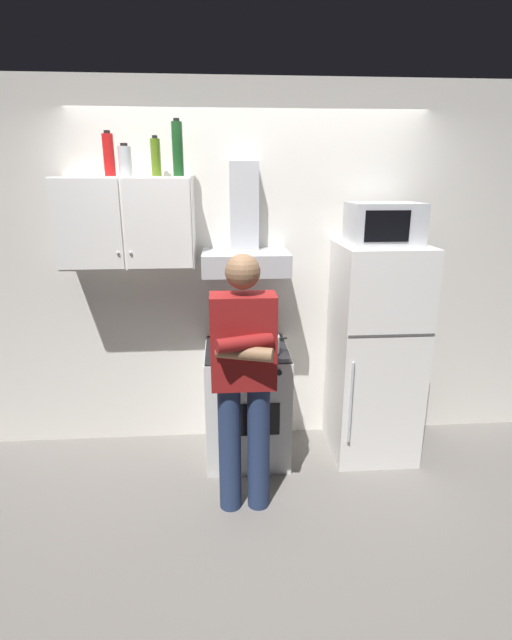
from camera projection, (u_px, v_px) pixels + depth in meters
The scene contains 13 objects.
ground_plane at pixel (256, 471), 3.38m from camera, with size 7.00×7.00×0.00m, color slate.
back_wall_tiled at pixel (250, 272), 3.56m from camera, with size 4.80×0.10×2.70m, color silver.
upper_cabinet at pixel (127, 222), 3.17m from camera, with size 0.90×0.37×0.60m.
stove_oven at pixel (247, 402), 3.49m from camera, with size 0.60×0.62×0.87m.
range_hood at pixel (245, 244), 3.27m from camera, with size 0.60×0.44×0.75m.
refrigerator at pixel (375, 353), 3.45m from camera, with size 0.60×0.62×1.60m.
microwave at pixel (384, 224), 3.20m from camera, with size 0.48×0.37×0.28m.
person_standing at pixel (244, 378), 2.77m from camera, with size 0.38×0.33×1.64m.
cooking_pot at pixel (266, 344), 3.24m from camera, with size 0.29×0.19×0.12m.
bottle_soda_red at pixel (109, 155), 3.06m from camera, with size 0.07×0.07×0.28m.
bottle_wine_green at pixel (178, 149), 3.04m from camera, with size 0.07×0.07×0.36m.
bottle_olive_oil at pixel (156, 157), 3.11m from camera, with size 0.06×0.06×0.26m.
bottle_canister_steel at pixel (125, 161), 3.08m from camera, with size 0.09×0.09×0.21m.
Camera 1 is at (-0.21, -2.91, 2.04)m, focal length 26.20 mm.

